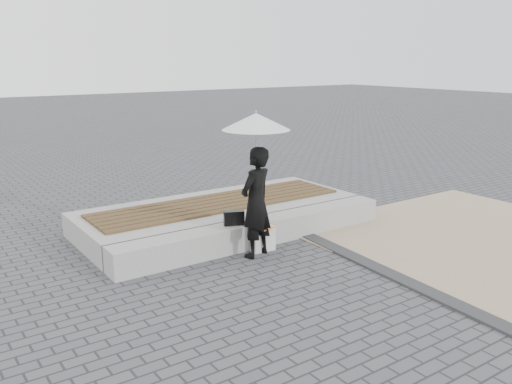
{
  "coord_description": "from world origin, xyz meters",
  "views": [
    {
      "loc": [
        -4.78,
        -5.22,
        2.94
      ],
      "look_at": [
        -0.34,
        1.16,
        1.0
      ],
      "focal_mm": 37.84,
      "sensor_mm": 36.0,
      "label": 1
    }
  ],
  "objects_px": {
    "parasol": "(256,121)",
    "woman": "(256,202)",
    "seating_ledge": "(258,231)",
    "canvas_tote": "(263,239)",
    "handbag": "(234,218)"
  },
  "relations": [
    {
      "from": "parasol",
      "to": "woman",
      "type": "bearing_deg",
      "value": 90.0
    },
    {
      "from": "seating_ledge",
      "to": "woman",
      "type": "distance_m",
      "value": 0.85
    },
    {
      "from": "seating_ledge",
      "to": "canvas_tote",
      "type": "height_order",
      "value": "seating_ledge"
    },
    {
      "from": "seating_ledge",
      "to": "handbag",
      "type": "relative_size",
      "value": 15.62
    },
    {
      "from": "woman",
      "to": "handbag",
      "type": "xyz_separation_m",
      "value": [
        -0.12,
        0.42,
        -0.33
      ]
    },
    {
      "from": "handbag",
      "to": "canvas_tote",
      "type": "relative_size",
      "value": 0.82
    },
    {
      "from": "woman",
      "to": "canvas_tote",
      "type": "height_order",
      "value": "woman"
    },
    {
      "from": "parasol",
      "to": "handbag",
      "type": "height_order",
      "value": "parasol"
    },
    {
      "from": "seating_ledge",
      "to": "canvas_tote",
      "type": "xyz_separation_m",
      "value": [
        -0.14,
        -0.34,
        -0.01
      ]
    },
    {
      "from": "parasol",
      "to": "handbag",
      "type": "bearing_deg",
      "value": 106.45
    },
    {
      "from": "parasol",
      "to": "handbag",
      "type": "xyz_separation_m",
      "value": [
        -0.12,
        0.42,
        -1.53
      ]
    },
    {
      "from": "woman",
      "to": "parasol",
      "type": "distance_m",
      "value": 1.21
    },
    {
      "from": "woman",
      "to": "handbag",
      "type": "height_order",
      "value": "woman"
    },
    {
      "from": "seating_ledge",
      "to": "handbag",
      "type": "height_order",
      "value": "handbag"
    },
    {
      "from": "woman",
      "to": "seating_ledge",
      "type": "bearing_deg",
      "value": -148.59
    }
  ]
}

